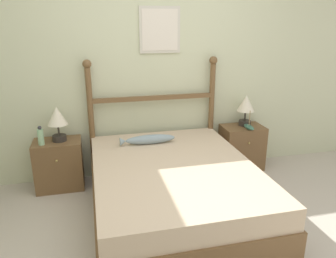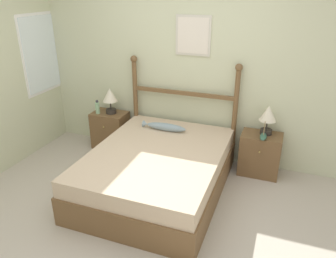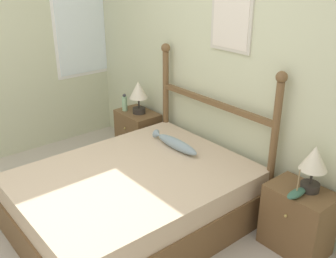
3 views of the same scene
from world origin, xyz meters
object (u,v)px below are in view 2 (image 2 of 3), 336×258
Objects in this scene: table_lamp_left at (110,97)px; bottle at (97,107)px; model_boat at (263,137)px; bed at (157,171)px; nightstand_left at (111,130)px; fish_pillow at (164,127)px; nightstand_right at (260,154)px; table_lamp_right at (268,116)px.

table_lamp_left is 0.25m from bottle.
bottle is 2.36m from model_boat.
table_lamp_left is 1.66× the size of model_boat.
table_lamp_left is at bearing 142.24° from bed.
table_lamp_left is at bearing 1.35° from nightstand_left.
bottle is (-0.18, -0.08, -0.15)m from table_lamp_left.
bed is at bearing -36.87° from nightstand_left.
bed is at bearing -147.44° from model_boat.
bed is at bearing -77.25° from fish_pillow.
bed is at bearing -37.76° from table_lamp_left.
nightstand_left is 2.20m from nightstand_right.
nightstand_left is at bearing 180.00° from nightstand_right.
bed is 1.38m from nightstand_right.
table_lamp_right reaches higher than nightstand_left.
nightstand_left is 2.30m from table_lamp_right.
nightstand_left is at bearing 29.04° from bottle.
table_lamp_left is (0.03, 0.00, 0.53)m from nightstand_left.
bottle is 0.90× the size of model_boat.
bottle is (-1.24, 0.75, 0.39)m from bed.
table_lamp_left and table_lamp_right have the same top height.
table_lamp_left reaches higher than model_boat.
nightstand_left is 2.42× the size of model_boat.
table_lamp_left reaches higher than fish_pillow.
nightstand_right is 2.42× the size of model_boat.
bottle is at bearing -150.96° from nightstand_left.
model_boat reaches higher than nightstand_right.
table_lamp_left reaches higher than nightstand_left.
bottle is (-0.14, -0.08, 0.37)m from nightstand_left.
table_lamp_left is at bearing 24.34° from bottle.
bottle is 1.12m from fish_pillow.
table_lamp_left reaches higher than bed.
nightstand_left is 0.93× the size of fish_pillow.
bed is at bearing -142.70° from table_lamp_right.
table_lamp_right is at bearing 1.03° from nightstand_left.
fish_pillow is at bearing -168.94° from nightstand_right.
bottle is at bearing -177.13° from table_lamp_right.
nightstand_right is 1.46× the size of table_lamp_right.
table_lamp_right reaches higher than nightstand_right.
table_lamp_right is (1.14, 0.87, 0.54)m from bed.
table_lamp_right is at bearing 48.55° from nightstand_right.
fish_pillow is (-0.13, 0.58, 0.32)m from bed.
table_lamp_right is 2.39m from bottle.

